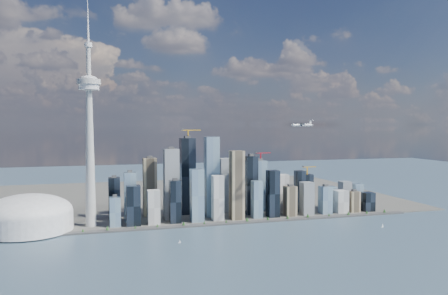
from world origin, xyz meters
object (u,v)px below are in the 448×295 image
object	(u,v)px
needle_tower	(90,131)
sailboat_west	(180,242)
airplane	(302,125)
dome_stadium	(28,215)
sailboat_east	(383,226)

from	to	relation	value
needle_tower	sailboat_west	xyz separation A→B (m)	(184.18, -201.12, -233.13)
needle_tower	sailboat_west	distance (m)	358.78
airplane	sailboat_west	distance (m)	407.62
dome_stadium	airplane	distance (m)	685.55
needle_tower	dome_stadium	bearing A→B (deg)	-175.91
dome_stadium	sailboat_east	size ratio (longest dim) A/B	18.93
airplane	sailboat_east	distance (m)	317.73
needle_tower	dome_stadium	world-z (taller)	needle_tower
sailboat_west	airplane	bearing A→B (deg)	17.49
needle_tower	airplane	bearing A→B (deg)	-15.01
needle_tower	airplane	world-z (taller)	needle_tower
airplane	sailboat_east	size ratio (longest dim) A/B	6.18
dome_stadium	sailboat_west	world-z (taller)	dome_stadium
sailboat_west	needle_tower	bearing A→B (deg)	137.99
needle_tower	sailboat_east	distance (m)	752.61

